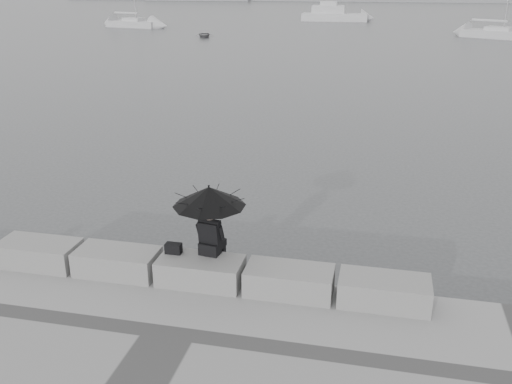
% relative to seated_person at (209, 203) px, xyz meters
% --- Properties ---
extents(ground, '(360.00, 360.00, 0.00)m').
position_rel_seated_person_xyz_m(ground, '(-0.12, 0.16, -2.04)').
color(ground, '#414345').
rests_on(ground, ground).
extents(stone_block_far_left, '(1.60, 0.80, 0.50)m').
position_rel_seated_person_xyz_m(stone_block_far_left, '(-3.52, -0.29, -1.29)').
color(stone_block_far_left, gray).
rests_on(stone_block_far_left, promenade).
extents(stone_block_left, '(1.60, 0.80, 0.50)m').
position_rel_seated_person_xyz_m(stone_block_left, '(-1.82, -0.29, -1.29)').
color(stone_block_left, gray).
rests_on(stone_block_left, promenade).
extents(stone_block_centre, '(1.60, 0.80, 0.50)m').
position_rel_seated_person_xyz_m(stone_block_centre, '(-0.12, -0.29, -1.29)').
color(stone_block_centre, gray).
rests_on(stone_block_centre, promenade).
extents(stone_block_right, '(1.60, 0.80, 0.50)m').
position_rel_seated_person_xyz_m(stone_block_right, '(1.58, -0.29, -1.29)').
color(stone_block_right, gray).
rests_on(stone_block_right, promenade).
extents(stone_block_far_right, '(1.60, 0.80, 0.50)m').
position_rel_seated_person_xyz_m(stone_block_far_right, '(3.28, -0.29, -1.29)').
color(stone_block_far_right, gray).
rests_on(stone_block_far_right, promenade).
extents(seated_person, '(1.38, 1.38, 1.39)m').
position_rel_seated_person_xyz_m(seated_person, '(0.00, 0.00, 0.00)').
color(seated_person, black).
rests_on(seated_person, stone_block_centre).
extents(bag, '(0.31, 0.18, 0.20)m').
position_rel_seated_person_xyz_m(bag, '(-0.69, -0.15, -0.94)').
color(bag, black).
rests_on(bag, stone_block_centre).
extents(sailboat_left, '(7.55, 4.04, 12.90)m').
position_rel_seated_person_xyz_m(sailboat_left, '(-28.95, 61.30, -1.51)').
color(sailboat_left, silver).
rests_on(sailboat_left, ground).
extents(sailboat_right, '(7.65, 5.98, 12.90)m').
position_rel_seated_person_xyz_m(sailboat_right, '(14.31, 56.40, -1.52)').
color(sailboat_right, silver).
rests_on(sailboat_right, ground).
extents(motor_cruiser, '(9.53, 2.85, 4.50)m').
position_rel_seated_person_xyz_m(motor_cruiser, '(-4.84, 78.42, -1.15)').
color(motor_cruiser, silver).
rests_on(motor_cruiser, ground).
extents(dinghy, '(2.97, 1.92, 0.47)m').
position_rel_seated_person_xyz_m(dinghy, '(-16.20, 50.83, -1.81)').
color(dinghy, gray).
rests_on(dinghy, ground).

